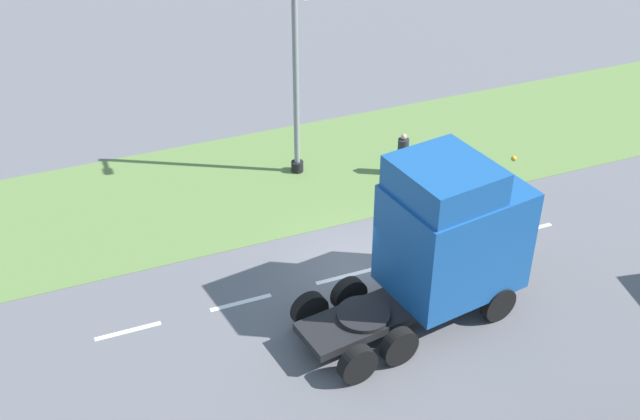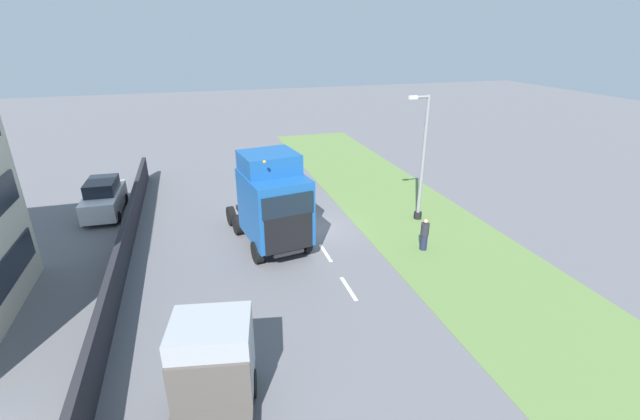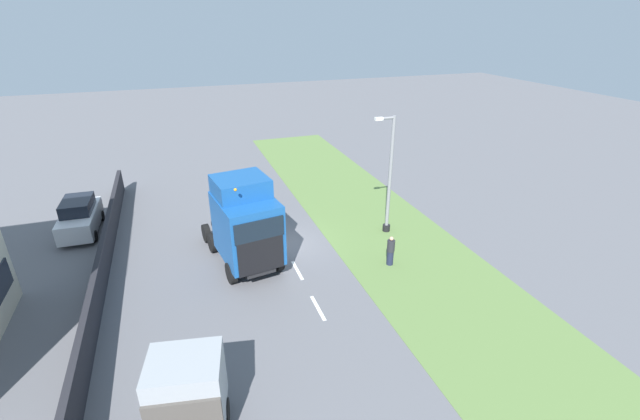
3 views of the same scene
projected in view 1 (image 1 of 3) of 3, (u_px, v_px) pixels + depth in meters
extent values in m
plane|color=slate|center=(366.00, 271.00, 23.95)|extent=(120.00, 120.00, 0.00)
cube|color=#607F42|center=(296.00, 174.00, 28.57)|extent=(7.00, 44.00, 0.01)
cube|color=white|center=(128.00, 331.00, 21.75)|extent=(0.16, 1.80, 0.00)
cube|color=white|center=(241.00, 302.00, 22.74)|extent=(0.16, 1.80, 0.00)
cube|color=white|center=(344.00, 276.00, 23.73)|extent=(0.16, 1.80, 0.00)
cube|color=white|center=(440.00, 252.00, 24.72)|extent=(0.16, 1.80, 0.00)
cube|color=white|center=(527.00, 230.00, 25.71)|extent=(0.16, 1.80, 0.00)
cube|color=black|center=(407.00, 302.00, 21.76)|extent=(2.39, 6.46, 0.24)
cube|color=#195199|center=(454.00, 237.00, 21.45)|extent=(3.10, 3.83, 3.02)
cube|color=black|center=(501.00, 238.00, 22.57)|extent=(2.18, 0.40, 1.69)
cube|color=black|center=(507.00, 198.00, 21.83)|extent=(2.31, 0.42, 0.97)
cube|color=#195199|center=(445.00, 180.00, 20.14)|extent=(2.78, 2.61, 0.90)
sphere|color=orange|center=(514.00, 158.00, 20.01)|extent=(0.14, 0.14, 0.14)
cylinder|color=black|center=(363.00, 314.00, 21.05)|extent=(1.63, 1.63, 0.12)
cylinder|color=black|center=(444.00, 258.00, 23.63)|extent=(0.48, 1.08, 1.04)
cylinder|color=black|center=(498.00, 303.00, 21.92)|extent=(0.48, 1.08, 1.04)
cylinder|color=black|center=(349.00, 295.00, 22.22)|extent=(0.48, 1.08, 1.04)
cylinder|color=black|center=(399.00, 346.00, 20.51)|extent=(0.48, 1.08, 1.04)
cylinder|color=black|center=(310.00, 310.00, 21.68)|extent=(0.48, 1.08, 1.04)
cylinder|color=black|center=(358.00, 364.00, 19.98)|extent=(0.48, 1.08, 1.04)
cylinder|color=black|center=(297.00, 166.00, 28.65)|extent=(0.43, 0.43, 0.40)
cylinder|color=gray|center=(296.00, 84.00, 26.86)|extent=(0.20, 0.20, 6.83)
cylinder|color=#1E233D|center=(402.00, 164.00, 28.40)|extent=(0.34, 0.34, 0.78)
cylinder|color=#26262D|center=(403.00, 147.00, 28.01)|extent=(0.39, 0.39, 0.62)
sphere|color=tan|center=(404.00, 137.00, 27.78)|extent=(0.21, 0.21, 0.21)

